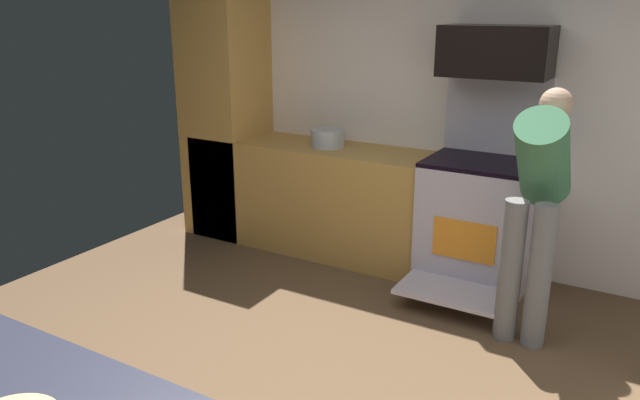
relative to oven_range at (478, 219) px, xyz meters
name	(u,v)px	position (x,y,z in m)	size (l,w,h in m)	color
wall_back	(447,100)	(-0.42, 0.37, 0.79)	(5.20, 0.12, 2.60)	silver
lower_cabinet_run	(323,198)	(-1.32, 0.01, -0.06)	(2.40, 0.60, 0.90)	#BA8A42
cabinet_column	(226,117)	(-2.32, 0.01, 0.54)	(0.60, 0.60, 2.10)	#BA8A42
oven_range	(478,219)	(0.00, 0.00, 0.00)	(0.76, 1.04, 1.52)	#BBB3C3
microwave	(496,51)	(0.00, 0.09, 1.19)	(0.74, 0.38, 0.35)	black
person_cook	(537,197)	(0.49, -0.56, 0.40)	(0.31, 0.63, 1.52)	slate
stock_pot	(328,138)	(-1.28, 0.01, 0.46)	(0.28, 0.28, 0.14)	#AFB5BD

